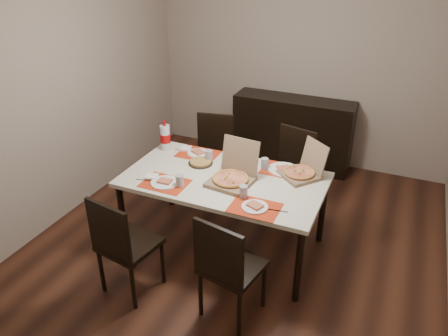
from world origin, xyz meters
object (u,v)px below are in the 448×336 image
Objects in this scene: dip_bowl at (251,170)px; chair_near_left at (122,243)px; pizza_box_center at (232,176)px; chair_far_left at (214,152)px; soda_bottle at (165,137)px; chair_near_right at (227,266)px; chair_far_right at (290,168)px; dining_table at (224,184)px; sideboard at (292,132)px.

chair_near_left is at bearing -120.52° from dip_bowl.
chair_far_left is at bearing 123.52° from pizza_box_center.
dip_bowl is 0.97m from soda_bottle.
chair_near_right is at bearing -62.15° from chair_far_left.
pizza_box_center is at bearing -21.84° from soda_bottle.
chair_far_left and chair_far_right have the same top height.
dip_bowl is (0.08, 0.26, -0.04)m from pizza_box_center.
chair_near_right is 1.00× the size of chair_far_left.
chair_far_left is 1.00× the size of chair_far_right.
dip_bowl is at bearing 72.97° from pizza_box_center.
soda_bottle is (-0.78, 0.31, 0.20)m from dining_table.
pizza_box_center is (-0.29, 0.79, 0.30)m from chair_near_right.
chair_near_left is at bearing -118.21° from dining_table.
pizza_box_center is at bearing 56.04° from chair_near_left.
sideboard reaches higher than dip_bowl.
sideboard is 3.48× the size of pizza_box_center.
chair_near_left is at bearing -76.44° from soda_bottle.
sideboard is at bearing 61.29° from soda_bottle.
chair_far_left is 1.00m from dip_bowl.
chair_far_left is (-0.03, 1.80, 0.00)m from chair_near_left.
chair_far_left is 0.91m from chair_far_right.
pizza_box_center reaches higher than chair_far_right.
sideboard is 1.76m from dip_bowl.
soda_bottle is at bearing -115.05° from chair_far_left.
dip_bowl is at bearing -108.51° from chair_far_right.
sideboard is 2.92m from chair_near_left.
soda_bottle is at bearing 174.33° from dip_bowl.
chair_far_left is at bearing 117.85° from chair_near_right.
chair_near_left is at bearing -101.84° from sideboard.
dining_table is 0.29m from dip_bowl.
chair_near_left and chair_far_right have the same top height.
dining_table is 16.47× the size of dip_bowl.
chair_far_right is at bearing 89.93° from chair_near_right.
chair_far_left is 3.01× the size of soda_bottle.
sideboard is 1.13m from chair_far_right.
chair_near_right reaches higher than sideboard.
soda_bottle is (-1.17, -0.54, 0.37)m from chair_far_right.
dip_bowl is at bearing -43.98° from chair_far_left.
pizza_box_center is (-0.01, -1.99, 0.36)m from sideboard.
dip_bowl is at bearing -5.67° from soda_bottle.
dip_bowl is 0.35× the size of soda_bottle.
soda_bottle is (-0.88, 0.35, 0.07)m from pizza_box_center.
sideboard is 1.23m from chair_far_left.
chair_far_right is (0.00, 1.68, 0.00)m from chair_near_right.
sideboard is 1.61× the size of chair_far_left.
chair_far_right is at bearing 24.76° from soda_bottle.
chair_near_right reaches higher than dip_bowl.
chair_near_right is (0.39, -0.83, -0.17)m from dining_table.
pizza_box_center is (0.59, 0.87, 0.30)m from chair_near_left.
chair_far_left reaches higher than dining_table.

